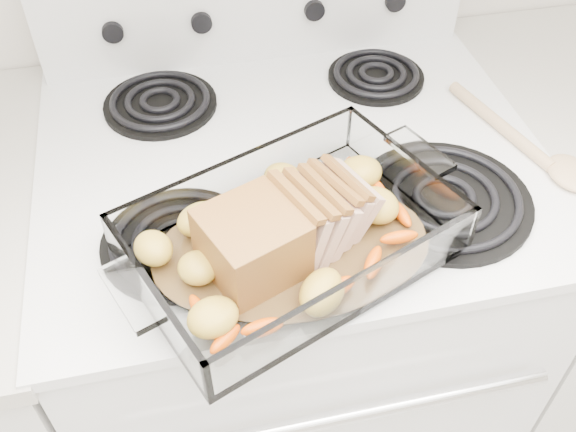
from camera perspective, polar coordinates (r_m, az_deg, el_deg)
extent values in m
cube|color=white|center=(1.36, 0.20, -9.66)|extent=(0.76, 0.65, 0.92)
cylinder|color=silver|center=(0.95, 5.12, -17.30)|extent=(0.61, 0.02, 0.02)
cube|color=white|center=(1.01, 0.26, 5.42)|extent=(0.78, 0.67, 0.02)
cube|color=white|center=(1.20, -2.94, 18.07)|extent=(0.76, 0.06, 0.18)
cylinder|color=black|center=(0.88, -9.65, -2.33)|extent=(0.21, 0.21, 0.01)
cylinder|color=black|center=(0.95, 13.73, 1.38)|extent=(0.25, 0.25, 0.01)
cylinder|color=black|center=(1.12, -11.27, 9.71)|extent=(0.19, 0.19, 0.01)
cylinder|color=black|center=(1.17, 7.81, 12.13)|extent=(0.17, 0.17, 0.01)
cylinder|color=black|center=(1.16, -15.32, 15.56)|extent=(0.04, 0.02, 0.04)
cylinder|color=black|center=(1.16, -7.72, 16.75)|extent=(0.04, 0.02, 0.04)
cylinder|color=black|center=(1.19, 2.31, 17.88)|extent=(0.04, 0.02, 0.04)
cylinder|color=black|center=(1.23, 9.45, 18.36)|extent=(0.04, 0.02, 0.04)
cube|color=white|center=(0.84, 0.29, -3.04)|extent=(0.40, 0.26, 0.01)
cube|color=white|center=(0.74, 2.46, -8.32)|extent=(0.40, 0.01, 0.07)
cube|color=white|center=(0.90, -1.45, 4.44)|extent=(0.40, 0.01, 0.07)
cube|color=white|center=(0.81, -13.26, -3.41)|extent=(0.01, 0.26, 0.07)
cube|color=white|center=(0.86, 12.93, 0.76)|extent=(0.01, 0.26, 0.07)
cylinder|color=#4A341A|center=(0.84, 0.29, -2.77)|extent=(0.23, 0.23, 0.00)
cube|color=brown|center=(0.80, -3.78, -1.39)|extent=(0.11, 0.11, 0.09)
cube|color=tan|center=(0.81, 0.67, -0.82)|extent=(0.04, 0.11, 0.09)
cube|color=tan|center=(0.81, 2.13, -0.66)|extent=(0.04, 0.10, 0.08)
cube|color=tan|center=(0.82, 3.56, -0.50)|extent=(0.05, 0.10, 0.08)
cube|color=tan|center=(0.82, 4.98, -0.35)|extent=(0.05, 0.10, 0.07)
cube|color=tan|center=(0.83, 6.38, -0.20)|extent=(0.05, 0.10, 0.07)
ellipsoid|color=#FF5F08|center=(0.78, -8.07, -7.75)|extent=(0.05, 0.02, 0.02)
ellipsoid|color=#FF5F08|center=(0.81, 8.51, -4.90)|extent=(0.05, 0.02, 0.02)
ellipsoid|color=#FF5F08|center=(0.88, 9.01, -0.09)|extent=(0.05, 0.02, 0.02)
ellipsoid|color=#FF5F08|center=(0.85, -9.54, -2.12)|extent=(0.05, 0.02, 0.02)
ellipsoid|color=#B39434|center=(0.86, -9.85, 0.00)|extent=(0.06, 0.05, 0.04)
ellipsoid|color=#B39434|center=(0.88, 0.36, 2.01)|extent=(0.06, 0.05, 0.04)
ellipsoid|color=#B39434|center=(0.84, 8.11, -1.61)|extent=(0.06, 0.05, 0.04)
cylinder|color=tan|center=(1.10, 18.27, 7.76)|extent=(0.08, 0.23, 0.02)
ellipsoid|color=tan|center=(1.04, 23.83, 3.53)|extent=(0.06, 0.08, 0.02)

